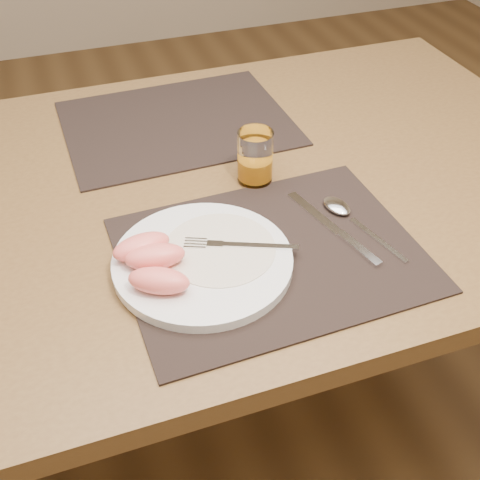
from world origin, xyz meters
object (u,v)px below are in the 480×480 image
plate (203,261)px  juice_glass (255,159)px  placemat_near (271,254)px  spoon (343,211)px  table (220,216)px  placemat_far (177,123)px  fork (231,245)px  knife (340,233)px

plate → juice_glass: 0.24m
placemat_near → spoon: spoon is taller
plate → spoon: plate is taller
table → placemat_far: placemat_far is taller
fork → table: bearing=77.5°
fork → spoon: (0.21, 0.03, -0.01)m
spoon → knife: bearing=-121.3°
placemat_near → plate: (-0.11, 0.01, 0.01)m
placemat_far → knife: 0.46m
placemat_near → spoon: bearing=19.7°
placemat_near → table: bearing=93.7°
placemat_far → juice_glass: juice_glass is taller
spoon → juice_glass: 0.18m
fork → juice_glass: juice_glass is taller
placemat_far → fork: (-0.03, -0.42, 0.02)m
fork → knife: fork is taller
table → spoon: bearing=-45.6°
knife → spoon: 0.06m
spoon → placemat_near: bearing=-160.3°
spoon → juice_glass: (-0.10, 0.14, 0.04)m
placemat_far → plate: size_ratio=1.67×
placemat_far → spoon: bearing=-64.8°
plate → juice_glass: size_ratio=2.86×
knife → placemat_far: bearing=109.4°
placemat_far → table: bearing=-85.1°
plate → knife: (0.23, -0.00, -0.01)m
knife → juice_glass: size_ratio=2.30×
fork → juice_glass: (0.10, 0.18, 0.02)m
juice_glass → plate: bearing=-129.2°
table → juice_glass: juice_glass is taller
knife → juice_glass: bearing=111.0°
placemat_far → plate: 0.44m
knife → juice_glass: (-0.07, 0.19, 0.04)m
table → placemat_near: size_ratio=3.11×
table → plate: plate is taller
plate → juice_glass: (0.15, 0.19, 0.03)m
plate → placemat_near: bearing=-4.5°
table → plate: size_ratio=5.19×
table → fork: size_ratio=8.37×
knife → spoon: bearing=58.7°
placemat_near → knife: bearing=2.5°
placemat_far → fork: 0.42m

